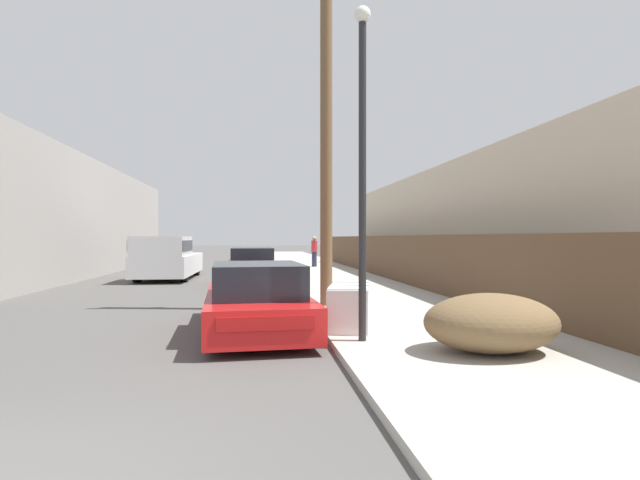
{
  "coord_description": "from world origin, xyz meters",
  "views": [
    {
      "loc": [
        2.03,
        -3.04,
        1.73
      ],
      "look_at": [
        3.78,
        10.52,
        1.67
      ],
      "focal_mm": 28.0,
      "sensor_mm": 36.0,
      "label": 1
    }
  ],
  "objects_px": {
    "discarded_fridge": "(350,305)",
    "street_lamp": "(362,149)",
    "pickup_truck": "(167,258)",
    "utility_pole": "(326,102)",
    "pedestrian": "(314,251)",
    "parked_sports_car_red": "(256,301)",
    "brush_pile": "(491,323)",
    "car_parked_mid": "(252,266)"
  },
  "relations": [
    {
      "from": "car_parked_mid",
      "to": "discarded_fridge",
      "type": "bearing_deg",
      "value": -81.56
    },
    {
      "from": "discarded_fridge",
      "to": "parked_sports_car_red",
      "type": "xyz_separation_m",
      "value": [
        -1.69,
        0.3,
        0.07
      ]
    },
    {
      "from": "pickup_truck",
      "to": "brush_pile",
      "type": "distance_m",
      "value": 16.1
    },
    {
      "from": "discarded_fridge",
      "to": "pedestrian",
      "type": "bearing_deg",
      "value": 98.97
    },
    {
      "from": "car_parked_mid",
      "to": "street_lamp",
      "type": "relative_size",
      "value": 0.83
    },
    {
      "from": "discarded_fridge",
      "to": "brush_pile",
      "type": "xyz_separation_m",
      "value": [
        1.59,
        -2.28,
        0.03
      ]
    },
    {
      "from": "discarded_fridge",
      "to": "pickup_truck",
      "type": "relative_size",
      "value": 0.34
    },
    {
      "from": "car_parked_mid",
      "to": "pedestrian",
      "type": "relative_size",
      "value": 2.56
    },
    {
      "from": "pedestrian",
      "to": "utility_pole",
      "type": "bearing_deg",
      "value": -95.66
    },
    {
      "from": "pickup_truck",
      "to": "brush_pile",
      "type": "height_order",
      "value": "pickup_truck"
    },
    {
      "from": "discarded_fridge",
      "to": "pickup_truck",
      "type": "bearing_deg",
      "value": 127.29
    },
    {
      "from": "car_parked_mid",
      "to": "utility_pole",
      "type": "bearing_deg",
      "value": -77.86
    },
    {
      "from": "pickup_truck",
      "to": "pedestrian",
      "type": "xyz_separation_m",
      "value": [
        6.9,
        6.54,
        0.1
      ]
    },
    {
      "from": "parked_sports_car_red",
      "to": "pedestrian",
      "type": "bearing_deg",
      "value": 76.49
    },
    {
      "from": "discarded_fridge",
      "to": "car_parked_mid",
      "type": "height_order",
      "value": "car_parked_mid"
    },
    {
      "from": "discarded_fridge",
      "to": "street_lamp",
      "type": "xyz_separation_m",
      "value": [
        -0.04,
        -1.29,
        2.62
      ]
    },
    {
      "from": "parked_sports_car_red",
      "to": "brush_pile",
      "type": "relative_size",
      "value": 2.47
    },
    {
      "from": "car_parked_mid",
      "to": "utility_pole",
      "type": "distance_m",
      "value": 8.79
    },
    {
      "from": "street_lamp",
      "to": "pedestrian",
      "type": "height_order",
      "value": "street_lamp"
    },
    {
      "from": "street_lamp",
      "to": "pedestrian",
      "type": "xyz_separation_m",
      "value": [
        1.6,
        20.08,
        -2.13
      ]
    },
    {
      "from": "discarded_fridge",
      "to": "car_parked_mid",
      "type": "bearing_deg",
      "value": 113.9
    },
    {
      "from": "car_parked_mid",
      "to": "pickup_truck",
      "type": "distance_m",
      "value": 3.99
    },
    {
      "from": "car_parked_mid",
      "to": "brush_pile",
      "type": "xyz_separation_m",
      "value": [
        3.45,
        -12.6,
        -0.1
      ]
    },
    {
      "from": "pedestrian",
      "to": "pickup_truck",
      "type": "bearing_deg",
      "value": -136.52
    },
    {
      "from": "parked_sports_car_red",
      "to": "pickup_truck",
      "type": "distance_m",
      "value": 12.49
    },
    {
      "from": "discarded_fridge",
      "to": "utility_pole",
      "type": "distance_m",
      "value": 5.34
    },
    {
      "from": "parked_sports_car_red",
      "to": "street_lamp",
      "type": "bearing_deg",
      "value": -47.58
    },
    {
      "from": "brush_pile",
      "to": "pedestrian",
      "type": "relative_size",
      "value": 1.12
    },
    {
      "from": "pedestrian",
      "to": "discarded_fridge",
      "type": "bearing_deg",
      "value": -94.73
    },
    {
      "from": "pickup_truck",
      "to": "street_lamp",
      "type": "bearing_deg",
      "value": 112.27
    },
    {
      "from": "utility_pole",
      "to": "pedestrian",
      "type": "height_order",
      "value": "utility_pole"
    },
    {
      "from": "discarded_fridge",
      "to": "pickup_truck",
      "type": "height_order",
      "value": "pickup_truck"
    },
    {
      "from": "discarded_fridge",
      "to": "utility_pole",
      "type": "xyz_separation_m",
      "value": [
        -0.02,
        2.9,
        4.48
      ]
    },
    {
      "from": "street_lamp",
      "to": "pedestrian",
      "type": "distance_m",
      "value": 20.25
    },
    {
      "from": "parked_sports_car_red",
      "to": "street_lamp",
      "type": "relative_size",
      "value": 0.9
    },
    {
      "from": "discarded_fridge",
      "to": "brush_pile",
      "type": "height_order",
      "value": "brush_pile"
    },
    {
      "from": "discarded_fridge",
      "to": "car_parked_mid",
      "type": "distance_m",
      "value": 10.49
    },
    {
      "from": "brush_pile",
      "to": "pedestrian",
      "type": "height_order",
      "value": "pedestrian"
    },
    {
      "from": "parked_sports_car_red",
      "to": "utility_pole",
      "type": "relative_size",
      "value": 0.5
    },
    {
      "from": "parked_sports_car_red",
      "to": "pedestrian",
      "type": "height_order",
      "value": "pedestrian"
    },
    {
      "from": "discarded_fridge",
      "to": "pedestrian",
      "type": "xyz_separation_m",
      "value": [
        1.55,
        18.78,
        0.49
      ]
    },
    {
      "from": "utility_pole",
      "to": "street_lamp",
      "type": "xyz_separation_m",
      "value": [
        -0.02,
        -4.2,
        -1.86
      ]
    }
  ]
}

